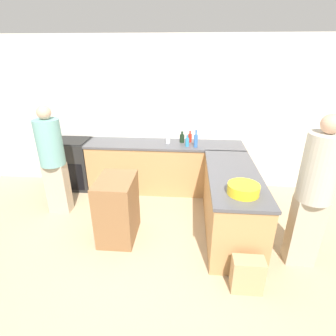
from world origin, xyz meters
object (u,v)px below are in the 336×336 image
at_px(wine_bottle_dark, 182,138).
at_px(paper_bag, 247,275).
at_px(island_table, 117,209).
at_px(dish_soap_bottle, 187,142).
at_px(range_oven, 72,164).
at_px(person_by_range, 52,158).
at_px(water_bottle_blue, 196,140).
at_px(person_at_peninsula, 314,190).
at_px(mixing_bowl, 243,189).
at_px(vinegar_bottle_clear, 168,138).
at_px(hot_sauce_bottle, 190,138).

distance_m(wine_bottle_dark, paper_bag, 2.59).
distance_m(island_table, dish_soap_bottle, 1.70).
xyz_separation_m(range_oven, person_by_range, (0.14, -0.88, 0.47)).
bearing_deg(dish_soap_bottle, water_bottle_blue, -12.63).
distance_m(water_bottle_blue, paper_bag, 2.32).
distance_m(water_bottle_blue, person_at_peninsula, 2.05).
bearing_deg(island_table, dish_soap_bottle, 55.38).
xyz_separation_m(mixing_bowl, vinegar_bottle_clear, (-1.01, 1.74, 0.05)).
distance_m(island_table, person_at_peninsula, 2.43).
distance_m(dish_soap_bottle, person_at_peninsula, 2.16).
bearing_deg(dish_soap_bottle, person_at_peninsula, -48.45).
distance_m(dish_soap_bottle, hot_sauce_bottle, 0.24).
relative_size(dish_soap_bottle, water_bottle_blue, 0.66).
relative_size(vinegar_bottle_clear, wine_bottle_dark, 1.33).
distance_m(hot_sauce_bottle, paper_bag, 2.57).
height_order(vinegar_bottle_clear, water_bottle_blue, water_bottle_blue).
bearing_deg(water_bottle_blue, vinegar_bottle_clear, 162.33).
distance_m(mixing_bowl, dish_soap_bottle, 1.75).
bearing_deg(person_by_range, person_at_peninsula, -14.02).
relative_size(vinegar_bottle_clear, dish_soap_bottle, 1.36).
xyz_separation_m(mixing_bowl, dish_soap_bottle, (-0.66, 1.62, 0.02)).
height_order(range_oven, person_at_peninsula, person_at_peninsula).
bearing_deg(dish_soap_bottle, hot_sauce_bottle, 78.88).
height_order(range_oven, hot_sauce_bottle, hot_sauce_bottle).
relative_size(mixing_bowl, vinegar_bottle_clear, 1.36).
bearing_deg(range_oven, dish_soap_bottle, -3.32).
xyz_separation_m(range_oven, person_at_peninsula, (3.61, -1.75, 0.54)).
bearing_deg(island_table, vinegar_bottle_clear, 68.49).
distance_m(wine_bottle_dark, person_at_peninsula, 2.38).
relative_size(island_table, person_at_peninsula, 0.48).
bearing_deg(vinegar_bottle_clear, wine_bottle_dark, 18.09).
height_order(wine_bottle_dark, dish_soap_bottle, wine_bottle_dark).
distance_m(mixing_bowl, person_at_peninsula, 0.77).
bearing_deg(person_at_peninsula, paper_bag, -145.52).
relative_size(range_oven, island_table, 1.04).
bearing_deg(person_at_peninsula, mixing_bowl, -179.92).
relative_size(island_table, paper_bag, 2.17).
relative_size(dish_soap_bottle, paper_bag, 0.48).
bearing_deg(dish_soap_bottle, wine_bottle_dark, 114.81).
bearing_deg(hot_sauce_bottle, person_by_range, -154.65).
height_order(island_table, dish_soap_bottle, dish_soap_bottle).
bearing_deg(mixing_bowl, paper_bag, -85.41).
bearing_deg(wine_bottle_dark, person_at_peninsula, -50.01).
xyz_separation_m(hot_sauce_bottle, paper_bag, (0.66, -2.36, -0.80)).
xyz_separation_m(water_bottle_blue, person_at_peninsula, (1.29, -1.59, -0.04)).
distance_m(island_table, mixing_bowl, 1.69).
xyz_separation_m(range_oven, water_bottle_blue, (2.32, -0.16, 0.57)).
xyz_separation_m(mixing_bowl, hot_sauce_bottle, (-0.62, 1.86, 0.02)).
height_order(dish_soap_bottle, paper_bag, dish_soap_bottle).
relative_size(mixing_bowl, hot_sauce_bottle, 1.77).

